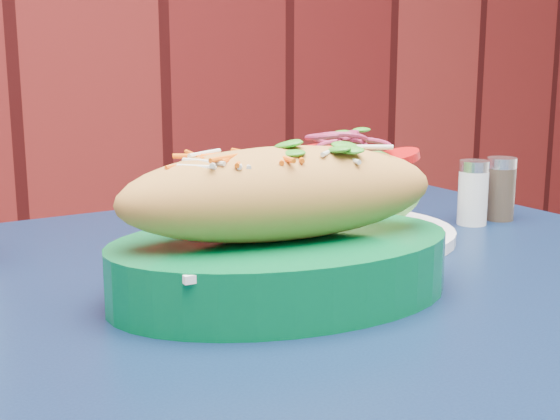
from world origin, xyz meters
TOP-DOWN VIEW (x-y plane):
  - cafe_table at (-0.48, 1.54)m, footprint 0.82×0.82m
  - banh_mi_basket at (-0.54, 1.54)m, footprint 0.31×0.23m
  - salad_plate at (-0.37, 1.67)m, footprint 0.23×0.23m
  - salt_shaker at (-0.21, 1.64)m, footprint 0.03×0.03m
  - pepper_shaker at (-0.17, 1.64)m, footprint 0.03×0.03m

SIDE VIEW (x-z plane):
  - cafe_table at x=-0.48m, z-range 0.29..1.04m
  - salt_shaker at x=-0.21m, z-range 0.75..0.82m
  - pepper_shaker at x=-0.17m, z-range 0.75..0.82m
  - salad_plate at x=-0.37m, z-range 0.74..0.85m
  - banh_mi_basket at x=-0.54m, z-range 0.74..0.87m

